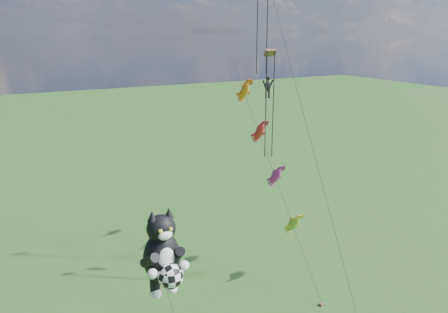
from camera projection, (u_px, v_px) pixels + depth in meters
name	position (u px, v px, depth m)	size (l,w,h in m)	color
cat_kite_rig	(163.00, 255.00, 26.49)	(2.80, 4.27, 11.26)	#4E3D28
fish_windsock_rig	(267.00, 155.00, 40.05)	(0.96, 15.97, 18.71)	#4E3D28
parafoil_rig	(270.00, 73.00, 34.02)	(2.79, 17.52, 26.65)	#4E3D28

